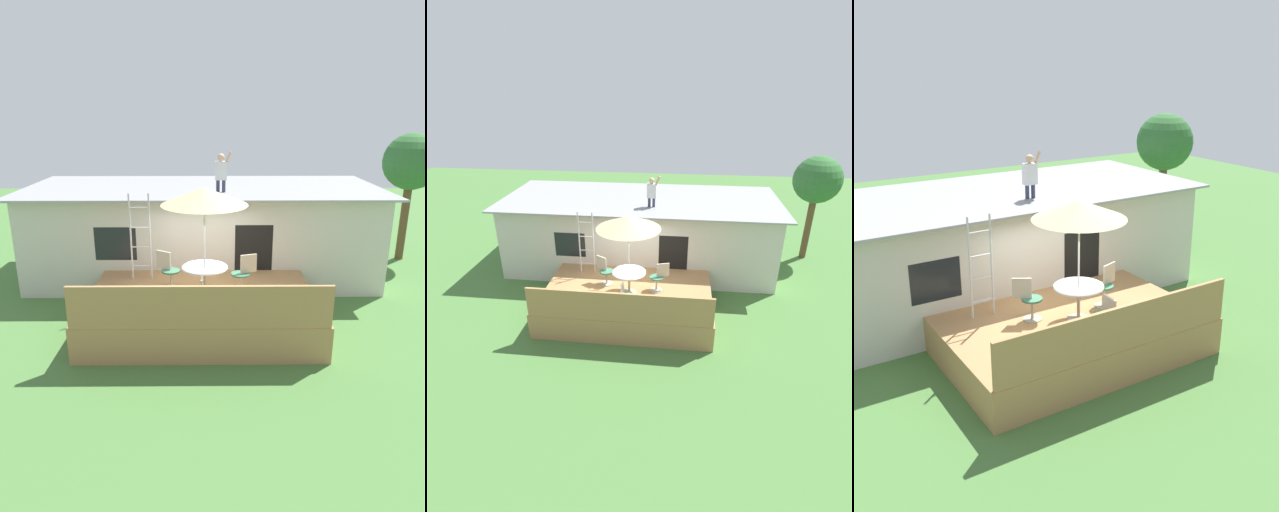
% 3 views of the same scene
% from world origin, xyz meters
% --- Properties ---
extents(ground_plane, '(40.00, 40.00, 0.00)m').
position_xyz_m(ground_plane, '(0.00, 0.00, 0.00)').
color(ground_plane, '#477538').
extents(house, '(10.50, 4.50, 2.75)m').
position_xyz_m(house, '(0.00, 3.60, 1.38)').
color(house, beige).
rests_on(house, ground).
extents(deck, '(5.27, 3.61, 0.80)m').
position_xyz_m(deck, '(0.00, 0.00, 0.40)').
color(deck, '#A87A4C').
rests_on(deck, ground).
extents(deck_railing, '(5.17, 0.08, 0.90)m').
position_xyz_m(deck_railing, '(0.00, -1.75, 1.25)').
color(deck_railing, '#A87A4C').
rests_on(deck_railing, deck).
extents(patio_table, '(1.04, 1.04, 0.74)m').
position_xyz_m(patio_table, '(0.08, -0.21, 1.39)').
color(patio_table, '#A59E8C').
rests_on(patio_table, deck).
extents(patio_umbrella, '(1.90, 1.90, 2.54)m').
position_xyz_m(patio_umbrella, '(0.08, -0.21, 3.15)').
color(patio_umbrella, silver).
rests_on(patio_umbrella, deck).
extents(step_ladder, '(0.52, 0.04, 2.20)m').
position_xyz_m(step_ladder, '(-1.53, 0.99, 1.90)').
color(step_ladder, silver).
rests_on(step_ladder, deck).
extents(person_figure, '(0.47, 0.20, 1.11)m').
position_xyz_m(person_figure, '(0.52, 2.57, 3.36)').
color(person_figure, '#33384C').
rests_on(person_figure, house).
extents(patio_chair_left, '(0.57, 0.45, 0.92)m').
position_xyz_m(patio_chair_left, '(-0.80, 0.33, 1.26)').
color(patio_chair_left, '#A59E8C').
rests_on(patio_chair_left, deck).
extents(patio_chair_right, '(0.61, 0.44, 0.92)m').
position_xyz_m(patio_chair_right, '(0.98, 0.08, 1.26)').
color(patio_chair_right, '#A59E8C').
rests_on(patio_chair_right, deck).
extents(patio_chair_near, '(0.44, 0.62, 0.92)m').
position_xyz_m(patio_chair_near, '(0.04, -1.20, 1.26)').
color(patio_chair_near, '#A59E8C').
rests_on(patio_chair_near, deck).
extents(backyard_tree, '(1.84, 1.84, 4.25)m').
position_xyz_m(backyard_tree, '(6.81, 4.94, 3.27)').
color(backyard_tree, brown).
rests_on(backyard_tree, ground).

